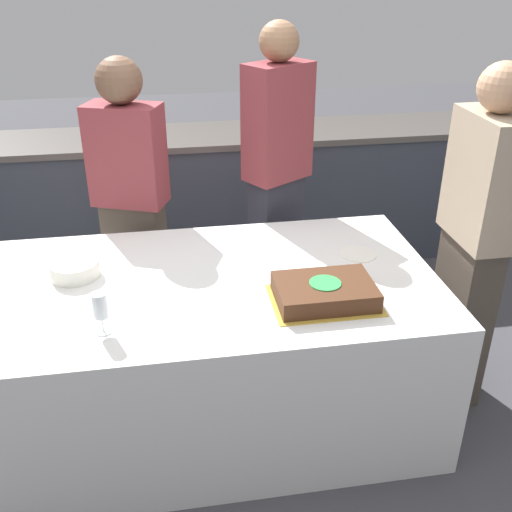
% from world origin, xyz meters
% --- Properties ---
extents(ground_plane, '(14.00, 14.00, 0.00)m').
position_xyz_m(ground_plane, '(0.00, 0.00, 0.00)').
color(ground_plane, '#424247').
extents(back_counter, '(4.40, 0.58, 0.92)m').
position_xyz_m(back_counter, '(0.00, 1.62, 0.46)').
color(back_counter, '#333842').
rests_on(back_counter, ground_plane).
extents(dining_table, '(2.04, 1.09, 0.74)m').
position_xyz_m(dining_table, '(0.00, 0.00, 0.37)').
color(dining_table, white).
rests_on(dining_table, ground_plane).
extents(cake, '(0.43, 0.31, 0.08)m').
position_xyz_m(cake, '(0.48, -0.24, 0.78)').
color(cake, gold).
rests_on(cake, dining_table).
extents(plate_stack, '(0.21, 0.21, 0.07)m').
position_xyz_m(plate_stack, '(-0.53, 0.13, 0.78)').
color(plate_stack, white).
rests_on(plate_stack, dining_table).
extents(wine_glass, '(0.06, 0.06, 0.17)m').
position_xyz_m(wine_glass, '(-0.39, -0.32, 0.85)').
color(wine_glass, white).
rests_on(wine_glass, dining_table).
extents(side_plate_near_cake, '(0.17, 0.17, 0.00)m').
position_xyz_m(side_plate_near_cake, '(0.48, 0.03, 0.74)').
color(side_plate_near_cake, white).
rests_on(side_plate_near_cake, dining_table).
extents(side_plate_right_edge, '(0.17, 0.17, 0.00)m').
position_xyz_m(side_plate_right_edge, '(0.74, 0.13, 0.74)').
color(side_plate_right_edge, white).
rests_on(side_plate_right_edge, dining_table).
extents(person_cutting_cake, '(0.39, 0.35, 1.70)m').
position_xyz_m(person_cutting_cake, '(0.48, 0.76, 0.89)').
color(person_cutting_cake, '#282833').
rests_on(person_cutting_cake, ground_plane).
extents(person_seated_right, '(0.21, 0.39, 1.62)m').
position_xyz_m(person_seated_right, '(1.24, 0.00, 0.84)').
color(person_seated_right, '#4C4238').
rests_on(person_seated_right, ground_plane).
extents(person_standing_back, '(0.42, 0.32, 1.56)m').
position_xyz_m(person_standing_back, '(-0.30, 0.76, 0.82)').
color(person_standing_back, '#4C4238').
rests_on(person_standing_back, ground_plane).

